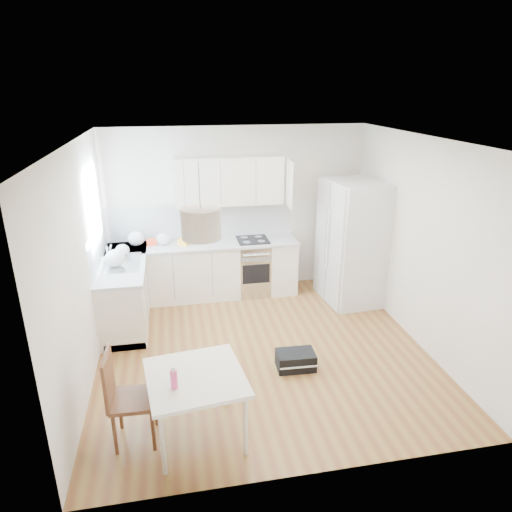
{
  "coord_description": "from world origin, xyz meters",
  "views": [
    {
      "loc": [
        -1.06,
        -5.1,
        3.28
      ],
      "look_at": [
        -0.01,
        0.4,
        1.18
      ],
      "focal_mm": 32.0,
      "sensor_mm": 36.0,
      "label": 1
    }
  ],
  "objects_px": {
    "dining_chair": "(133,397)",
    "gym_bag": "(296,360)",
    "dining_table": "(196,382)",
    "refrigerator": "(353,243)"
  },
  "relations": [
    {
      "from": "dining_chair",
      "to": "gym_bag",
      "type": "distance_m",
      "value": 2.09
    },
    {
      "from": "dining_table",
      "to": "dining_chair",
      "type": "bearing_deg",
      "value": 165.62
    },
    {
      "from": "dining_chair",
      "to": "gym_bag",
      "type": "bearing_deg",
      "value": 27.89
    },
    {
      "from": "dining_chair",
      "to": "gym_bag",
      "type": "height_order",
      "value": "dining_chair"
    },
    {
      "from": "refrigerator",
      "to": "gym_bag",
      "type": "bearing_deg",
      "value": -134.01
    },
    {
      "from": "refrigerator",
      "to": "gym_bag",
      "type": "relative_size",
      "value": 4.16
    },
    {
      "from": "dining_chair",
      "to": "dining_table",
      "type": "bearing_deg",
      "value": -4.54
    },
    {
      "from": "dining_table",
      "to": "gym_bag",
      "type": "height_order",
      "value": "dining_table"
    },
    {
      "from": "refrigerator",
      "to": "dining_chair",
      "type": "bearing_deg",
      "value": -146.46
    },
    {
      "from": "dining_table",
      "to": "gym_bag",
      "type": "bearing_deg",
      "value": 29.75
    }
  ]
}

